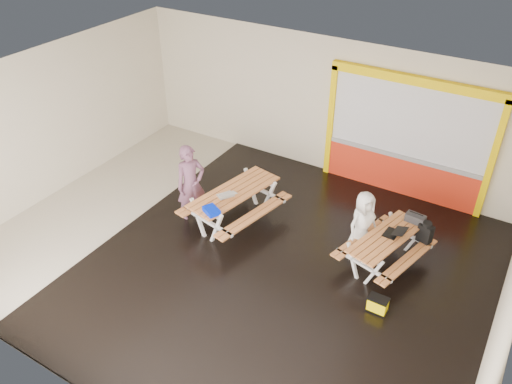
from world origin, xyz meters
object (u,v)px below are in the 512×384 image
Objects in this scene: backpack at (426,232)px; dark_case at (362,253)px; person_right at (362,223)px; blue_pouch at (211,211)px; laptop_right at (394,232)px; laptop_left at (227,195)px; toolbox at (415,218)px; picnic_table_left at (234,199)px; fluke_bag at (378,305)px; picnic_table_right at (385,243)px; person_left at (191,184)px.

backpack reaches higher than dark_case.
person_right reaches higher than blue_pouch.
laptop_right is 3.65m from blue_pouch.
laptop_right is (3.43, 0.74, -0.12)m from laptop_left.
toolbox is (3.60, 1.99, -0.08)m from blue_pouch.
toolbox reaches higher than laptop_right.
fluke_bag is at bearing -14.26° from picnic_table_left.
toolbox reaches higher than picnic_table_left.
toolbox reaches higher than dark_case.
laptop_right is at bearing -135.25° from backpack.
laptop_left is (-3.32, -0.62, 0.35)m from picnic_table_right.
fluke_bag is at bearing -89.29° from toolbox.
toolbox is at bearing 28.93° from blue_pouch.
laptop_right is 1.18× the size of fluke_bag.
picnic_table_left is 3.33m from picnic_table_right.
person_right is at bearing -145.31° from toolbox.
person_left reaches higher than toolbox.
person_right reaches higher than picnic_table_right.
person_left is 4.68m from fluke_bag.
person_left is at bearing -169.72° from dark_case.
dark_case is at bearing 177.78° from picnic_table_right.
toolbox is at bearing 20.41° from laptop_left.
picnic_table_left is 6.97× the size of blue_pouch.
laptop_left is at bearing -59.89° from person_left.
picnic_table_left reaches higher than fluke_bag.
picnic_table_left is 4.93× the size of laptop_left.
person_left is 4.54× the size of toolbox.
toolbox is at bearing 16.57° from picnic_table_left.
person_left is at bearing -162.82° from toolbox.
fluke_bag is (3.67, -0.93, -0.46)m from picnic_table_left.
laptop_right is 1.20× the size of dark_case.
backpack reaches higher than fluke_bag.
toolbox is at bearing 90.71° from fluke_bag.
picnic_table_right is 1.38m from fluke_bag.
laptop_left is at bearing 131.30° from person_right.
toolbox reaches higher than picnic_table_right.
picnic_table_right is 5.84× the size of fluke_bag.
blue_pouch reaches higher than backpack.
person_left is 1.12m from blue_pouch.
blue_pouch is 0.74× the size of backpack.
picnic_table_left is 0.94m from blue_pouch.
dark_case is at bearing -106.81° from person_right.
blue_pouch is 0.85× the size of toolbox.
picnic_table_left is at bearing -174.04° from picnic_table_right.
laptop_right reaches higher than dark_case.
blue_pouch reaches higher than laptop_right.
laptop_left is 3.51m from laptop_right.
laptop_left is 1.21× the size of toolbox.
fluke_bag is (0.79, -1.29, 0.08)m from dark_case.
person_left reaches higher than laptop_right.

